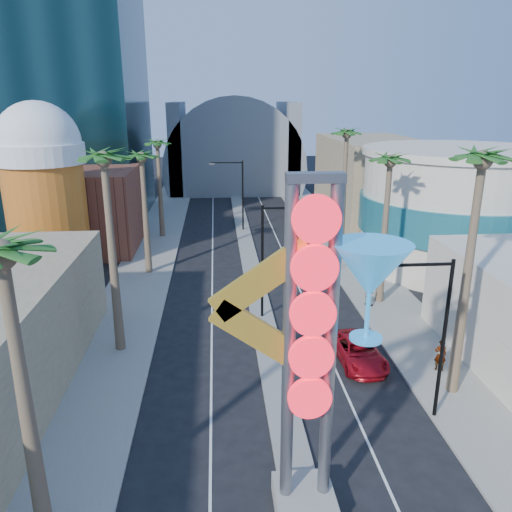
{
  "coord_description": "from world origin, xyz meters",
  "views": [
    {
      "loc": [
        -2.98,
        -11.74,
        14.69
      ],
      "look_at": [
        -0.42,
        20.1,
        4.51
      ],
      "focal_mm": 35.0,
      "sensor_mm": 36.0,
      "label": 1
    }
  ],
  "objects_px": {
    "neon_sign": "(335,331)",
    "pedestrian_a": "(440,355)",
    "pedestrian_b": "(368,294)",
    "red_pickup": "(358,352)"
  },
  "relations": [
    {
      "from": "red_pickup",
      "to": "pedestrian_a",
      "type": "height_order",
      "value": "pedestrian_a"
    },
    {
      "from": "neon_sign",
      "to": "pedestrian_b",
      "type": "xyz_separation_m",
      "value": [
        7.11,
        18.36,
        -6.32
      ]
    },
    {
      "from": "pedestrian_b",
      "to": "neon_sign",
      "type": "bearing_deg",
      "value": 102.48
    },
    {
      "from": "neon_sign",
      "to": "pedestrian_a",
      "type": "xyz_separation_m",
      "value": [
        8.36,
        9.03,
        -6.23
      ]
    },
    {
      "from": "red_pickup",
      "to": "pedestrian_b",
      "type": "height_order",
      "value": "pedestrian_b"
    },
    {
      "from": "neon_sign",
      "to": "pedestrian_a",
      "type": "relative_size",
      "value": 6.79
    },
    {
      "from": "red_pickup",
      "to": "pedestrian_a",
      "type": "bearing_deg",
      "value": -22.06
    },
    {
      "from": "pedestrian_b",
      "to": "red_pickup",
      "type": "bearing_deg",
      "value": 103.14
    },
    {
      "from": "neon_sign",
      "to": "pedestrian_b",
      "type": "relative_size",
      "value": 7.49
    },
    {
      "from": "pedestrian_a",
      "to": "pedestrian_b",
      "type": "relative_size",
      "value": 1.1
    }
  ]
}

